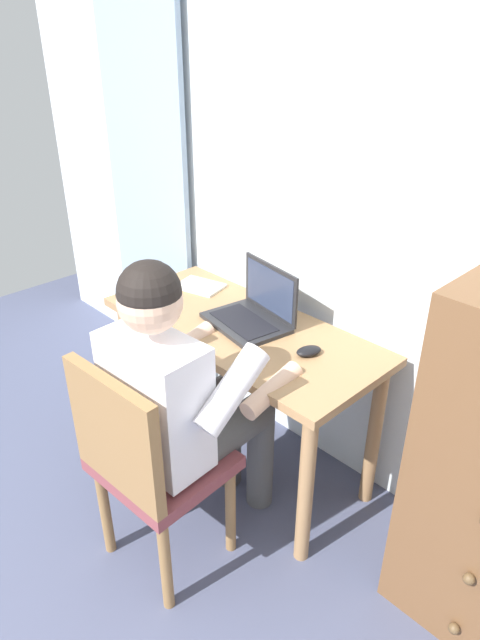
# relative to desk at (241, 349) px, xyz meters

# --- Properties ---
(wall_back) EXTENTS (4.80, 0.05, 2.50)m
(wall_back) POSITION_rel_desk_xyz_m (0.36, 0.34, 0.65)
(wall_back) COLOR silver
(wall_back) RESTS_ON ground_plane
(curtain_panel) EXTENTS (0.64, 0.03, 2.24)m
(curtain_panel) POSITION_rel_desk_xyz_m (-0.98, 0.27, 0.52)
(curtain_panel) COLOR #8EA3B7
(curtain_panel) RESTS_ON ground_plane
(desk) EXTENTS (1.22, 0.54, 0.71)m
(desk) POSITION_rel_desk_xyz_m (0.00, 0.00, 0.00)
(desk) COLOR #9E754C
(desk) RESTS_ON ground_plane
(chair) EXTENTS (0.44, 0.42, 0.88)m
(chair) POSITION_rel_desk_xyz_m (0.18, -0.62, -0.10)
(chair) COLOR brown
(chair) RESTS_ON ground_plane
(person_seated) EXTENTS (0.55, 0.60, 1.20)m
(person_seated) POSITION_rel_desk_xyz_m (0.17, -0.44, 0.08)
(person_seated) COLOR #4C4C4C
(person_seated) RESTS_ON ground_plane
(laptop) EXTENTS (0.38, 0.30, 0.24)m
(laptop) POSITION_rel_desk_xyz_m (0.02, 0.06, 0.16)
(laptop) COLOR #232326
(laptop) RESTS_ON desk
(computer_mouse) EXTENTS (0.09, 0.11, 0.03)m
(computer_mouse) POSITION_rel_desk_xyz_m (0.34, 0.02, 0.13)
(computer_mouse) COLOR black
(computer_mouse) RESTS_ON desk
(desk_clock) EXTENTS (0.09, 0.09, 0.03)m
(desk_clock) POSITION_rel_desk_xyz_m (-0.45, -0.14, 0.13)
(desk_clock) COLOR black
(desk_clock) RESTS_ON desk
(notebook_pad) EXTENTS (0.24, 0.20, 0.01)m
(notebook_pad) POSITION_rel_desk_xyz_m (-0.40, 0.12, 0.12)
(notebook_pad) COLOR silver
(notebook_pad) RESTS_ON desk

